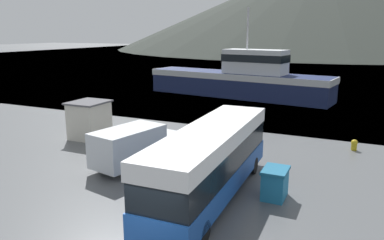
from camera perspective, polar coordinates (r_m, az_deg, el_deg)
name	(u,v)px	position (r m, az deg, el deg)	size (l,w,h in m)	color
water_surface	(347,53)	(147.87, 22.58, 9.35)	(240.00, 240.00, 0.00)	#3D5160
hill_backdrop	(321,4)	(189.81, 19.11, 16.34)	(186.39, 186.39, 40.01)	#2D332D
tour_bus	(211,159)	(17.19, 2.95, -5.95)	(2.75, 10.93, 3.34)	#194799
delivery_van	(136,145)	(21.74, -8.57, -3.76)	(3.31, 6.27, 2.29)	silver
fishing_boat	(240,79)	(44.79, 7.36, 6.25)	(22.73, 7.50, 10.25)	#19234C
storage_bin	(275,183)	(17.94, 12.51, -9.36)	(1.12, 1.52, 1.42)	teal
dock_kiosk	(89,120)	(28.01, -15.36, 0.05)	(2.42, 2.69, 2.69)	beige
small_boat	(202,80)	(56.22, 1.59, 6.06)	(2.51, 7.85, 0.96)	#1E5138
mooring_bollard	(354,145)	(26.61, 23.48, -3.45)	(0.42, 0.42, 0.72)	#B29919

